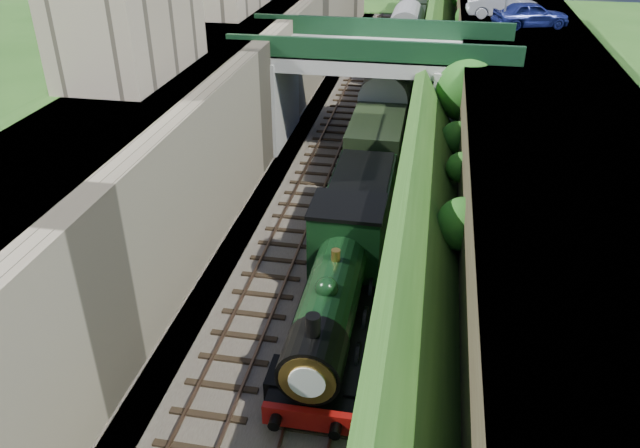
{
  "coord_description": "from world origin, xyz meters",
  "views": [
    {
      "loc": [
        3.98,
        -12.41,
        15.03
      ],
      "look_at": [
        0.0,
        9.07,
        2.67
      ],
      "focal_mm": 35.0,
      "sensor_mm": 36.0,
      "label": 1
    }
  ],
  "objects_px": {
    "tender": "(360,207)",
    "locomotive": "(334,295)",
    "tree": "(469,91)",
    "car_blue": "(531,14)",
    "road_bridge": "(381,83)",
    "car_silver": "(504,5)"
  },
  "relations": [
    {
      "from": "tender",
      "to": "locomotive",
      "type": "bearing_deg",
      "value": -90.0
    },
    {
      "from": "tree",
      "to": "car_blue",
      "type": "distance_m",
      "value": 10.19
    },
    {
      "from": "road_bridge",
      "to": "tree",
      "type": "distance_m",
      "value": 5.52
    },
    {
      "from": "tender",
      "to": "car_silver",
      "type": "bearing_deg",
      "value": 71.39
    },
    {
      "from": "tree",
      "to": "car_blue",
      "type": "xyz_separation_m",
      "value": [
        3.83,
        9.13,
        2.42
      ]
    },
    {
      "from": "road_bridge",
      "to": "car_silver",
      "type": "xyz_separation_m",
      "value": [
        7.3,
        9.72,
        2.99
      ]
    },
    {
      "from": "locomotive",
      "to": "car_silver",
      "type": "bearing_deg",
      "value": 76.02
    },
    {
      "from": "tree",
      "to": "locomotive",
      "type": "bearing_deg",
      "value": -106.19
    },
    {
      "from": "road_bridge",
      "to": "car_blue",
      "type": "xyz_separation_m",
      "value": [
        8.8,
        6.79,
        2.99
      ]
    },
    {
      "from": "car_silver",
      "to": "tender",
      "type": "distance_m",
      "value": 22.74
    },
    {
      "from": "road_bridge",
      "to": "car_silver",
      "type": "height_order",
      "value": "car_silver"
    },
    {
      "from": "tree",
      "to": "tender",
      "type": "height_order",
      "value": "tree"
    },
    {
      "from": "car_blue",
      "to": "tender",
      "type": "xyz_separation_m",
      "value": [
        -8.55,
        -18.0,
        -5.44
      ]
    },
    {
      "from": "road_bridge",
      "to": "car_silver",
      "type": "bearing_deg",
      "value": 53.09
    },
    {
      "from": "car_blue",
      "to": "tender",
      "type": "height_order",
      "value": "car_blue"
    },
    {
      "from": "road_bridge",
      "to": "car_blue",
      "type": "height_order",
      "value": "car_blue"
    },
    {
      "from": "tree",
      "to": "car_silver",
      "type": "xyz_separation_m",
      "value": [
        2.33,
        12.06,
        2.42
      ]
    },
    {
      "from": "tree",
      "to": "car_silver",
      "type": "relative_size",
      "value": 1.34
    },
    {
      "from": "locomotive",
      "to": "tender",
      "type": "xyz_separation_m",
      "value": [
        -0.0,
        7.36,
        -0.27
      ]
    },
    {
      "from": "car_silver",
      "to": "car_blue",
      "type": "bearing_deg",
      "value": -155.72
    },
    {
      "from": "tree",
      "to": "road_bridge",
      "type": "bearing_deg",
      "value": 154.79
    },
    {
      "from": "car_blue",
      "to": "tender",
      "type": "bearing_deg",
      "value": 137.04
    }
  ]
}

